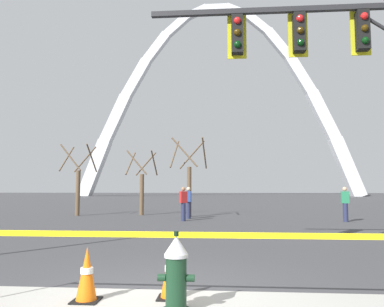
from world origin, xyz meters
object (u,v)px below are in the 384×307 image
monument_arch (217,107)px  pedestrian_walking_right (189,202)px  traffic_cone_curb_edge (171,272)px  pedestrian_standing_center (183,203)px  pedestrian_walking_left (345,204)px  traffic_signal_gantry (383,58)px  traffic_cone_mid_sidewalk (87,275)px  fire_hydrant (176,274)px

monument_arch → pedestrian_walking_right: monument_arch is taller
traffic_cone_curb_edge → pedestrian_standing_center: 12.49m
pedestrian_walking_left → monument_arch: bearing=96.8°
traffic_signal_gantry → monument_arch: monument_arch is taller
traffic_signal_gantry → pedestrian_walking_right: (-5.30, 10.67, -3.59)m
traffic_cone_mid_sidewalk → traffic_signal_gantry: (5.42, 3.36, 4.05)m
traffic_cone_curb_edge → pedestrian_standing_center: bearing=95.1°
monument_arch → pedestrian_walking_left: size_ratio=34.55×
fire_hydrant → pedestrian_walking_left: 14.55m
traffic_cone_curb_edge → traffic_signal_gantry: size_ratio=0.09×
monument_arch → pedestrian_standing_center: (-0.88, -55.29, -16.50)m
traffic_cone_curb_edge → pedestrian_walking_right: 13.84m
traffic_signal_gantry → monument_arch: bearing=94.0°
fire_hydrant → monument_arch: monument_arch is taller
fire_hydrant → pedestrian_walking_left: pedestrian_walking_left is taller
pedestrian_standing_center → traffic_cone_curb_edge: bearing=-84.9°
pedestrian_walking_right → fire_hydrant: bearing=-85.5°
traffic_signal_gantry → pedestrian_walking_left: 10.32m
fire_hydrant → pedestrian_walking_left: size_ratio=0.62×
pedestrian_walking_left → pedestrian_standing_center: (-7.44, -0.16, 0.00)m
pedestrian_walking_left → pedestrian_walking_right: size_ratio=1.00×
traffic_cone_curb_edge → monument_arch: bearing=90.2°
pedestrian_walking_left → pedestrian_standing_center: 7.44m
traffic_cone_mid_sidewalk → monument_arch: bearing=89.3°
traffic_signal_gantry → pedestrian_standing_center: bearing=120.2°
pedestrian_walking_right → traffic_cone_curb_edge: bearing=-85.9°
traffic_cone_mid_sidewalk → monument_arch: (0.88, 67.95, 16.96)m
traffic_signal_gantry → pedestrian_walking_left: (2.02, 9.47, -3.59)m
fire_hydrant → traffic_signal_gantry: 6.82m
fire_hydrant → traffic_cone_curb_edge: bearing=104.2°
traffic_cone_mid_sidewalk → monument_arch: monument_arch is taller
traffic_signal_gantry → monument_arch: size_ratio=0.14×
pedestrian_standing_center → traffic_cone_mid_sidewalk: bearing=-90.0°
monument_arch → pedestrian_standing_center: 57.70m
fire_hydrant → traffic_cone_curb_edge: 0.61m
fire_hydrant → monument_arch: size_ratio=0.02×
traffic_cone_curb_edge → pedestrian_walking_left: pedestrian_walking_left is taller
traffic_signal_gantry → pedestrian_standing_center: size_ratio=4.92×
pedestrian_walking_left → pedestrian_standing_center: bearing=-178.8°
traffic_cone_curb_edge → traffic_signal_gantry: 6.69m
fire_hydrant → traffic_cone_mid_sidewalk: (-1.26, 0.35, -0.11)m
traffic_cone_mid_sidewalk → traffic_cone_curb_edge: 1.14m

